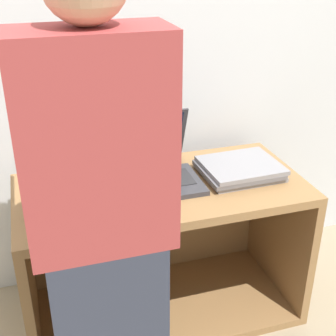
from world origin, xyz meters
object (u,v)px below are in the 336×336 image
(person, at_px, (102,233))
(laptop_open, at_px, (158,168))
(laptop_stack_left, at_px, (76,188))
(laptop_stack_right, at_px, (240,169))

(person, bearing_deg, laptop_open, 58.99)
(person, bearing_deg, laptop_stack_left, 93.20)
(laptop_open, height_order, laptop_stack_right, laptop_open)
(laptop_stack_left, distance_m, laptop_stack_right, 0.68)
(laptop_stack_right, bearing_deg, laptop_stack_left, 179.90)
(laptop_stack_left, relative_size, person, 0.22)
(laptop_stack_left, height_order, person, person)
(laptop_stack_left, distance_m, person, 0.47)
(laptop_open, relative_size, laptop_stack_right, 1.09)
(laptop_stack_left, bearing_deg, laptop_stack_right, -0.10)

